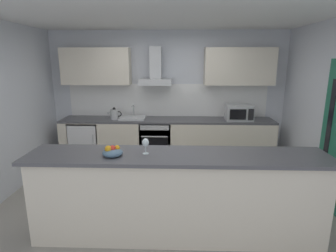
{
  "coord_description": "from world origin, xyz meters",
  "views": [
    {
      "loc": [
        0.2,
        -3.65,
        2.03
      ],
      "look_at": [
        0.06,
        0.38,
        1.05
      ],
      "focal_mm": 29.11,
      "sensor_mm": 36.0,
      "label": 1
    }
  ],
  "objects_px": {
    "fruit_bowl": "(112,152)",
    "sink": "(133,118)",
    "range_hood": "(156,73)",
    "wine_glass": "(146,143)",
    "oven": "(156,141)",
    "kettle": "(114,114)",
    "microwave": "(239,113)",
    "refrigerator": "(87,142)"
  },
  "relations": [
    {
      "from": "microwave",
      "to": "fruit_bowl",
      "type": "xyz_separation_m",
      "value": [
        -1.88,
        -2.4,
        0.01
      ]
    },
    {
      "from": "oven",
      "to": "fruit_bowl",
      "type": "height_order",
      "value": "fruit_bowl"
    },
    {
      "from": "microwave",
      "to": "kettle",
      "type": "bearing_deg",
      "value": -179.86
    },
    {
      "from": "oven",
      "to": "sink",
      "type": "distance_m",
      "value": 0.65
    },
    {
      "from": "microwave",
      "to": "fruit_bowl",
      "type": "distance_m",
      "value": 3.05
    },
    {
      "from": "microwave",
      "to": "sink",
      "type": "height_order",
      "value": "microwave"
    },
    {
      "from": "refrigerator",
      "to": "microwave",
      "type": "xyz_separation_m",
      "value": [
        3.0,
        -0.03,
        0.62
      ]
    },
    {
      "from": "kettle",
      "to": "fruit_bowl",
      "type": "xyz_separation_m",
      "value": [
        0.53,
        -2.4,
        0.06
      ]
    },
    {
      "from": "wine_glass",
      "to": "fruit_bowl",
      "type": "relative_size",
      "value": 0.81
    },
    {
      "from": "kettle",
      "to": "range_hood",
      "type": "height_order",
      "value": "range_hood"
    },
    {
      "from": "refrigerator",
      "to": "wine_glass",
      "type": "height_order",
      "value": "wine_glass"
    },
    {
      "from": "microwave",
      "to": "range_hood",
      "type": "relative_size",
      "value": 0.69
    },
    {
      "from": "refrigerator",
      "to": "kettle",
      "type": "bearing_deg",
      "value": -3.01
    },
    {
      "from": "fruit_bowl",
      "to": "sink",
      "type": "bearing_deg",
      "value": 94.19
    },
    {
      "from": "range_hood",
      "to": "wine_glass",
      "type": "xyz_separation_m",
      "value": [
        0.08,
        -2.48,
        -0.64
      ]
    },
    {
      "from": "wine_glass",
      "to": "fruit_bowl",
      "type": "xyz_separation_m",
      "value": [
        -0.35,
        -0.08,
        -0.08
      ]
    },
    {
      "from": "sink",
      "to": "fruit_bowl",
      "type": "relative_size",
      "value": 2.27
    },
    {
      "from": "kettle",
      "to": "fruit_bowl",
      "type": "bearing_deg",
      "value": -77.59
    },
    {
      "from": "range_hood",
      "to": "wine_glass",
      "type": "bearing_deg",
      "value": -88.23
    },
    {
      "from": "wine_glass",
      "to": "kettle",
      "type": "bearing_deg",
      "value": 110.76
    },
    {
      "from": "oven",
      "to": "range_hood",
      "type": "relative_size",
      "value": 1.11
    },
    {
      "from": "oven",
      "to": "range_hood",
      "type": "distance_m",
      "value": 1.33
    },
    {
      "from": "oven",
      "to": "fruit_bowl",
      "type": "relative_size",
      "value": 3.64
    },
    {
      "from": "sink",
      "to": "refrigerator",
      "type": "bearing_deg",
      "value": -179.16
    },
    {
      "from": "wine_glass",
      "to": "microwave",
      "type": "bearing_deg",
      "value": 56.63
    },
    {
      "from": "range_hood",
      "to": "kettle",
      "type": "bearing_deg",
      "value": -168.5
    },
    {
      "from": "refrigerator",
      "to": "kettle",
      "type": "xyz_separation_m",
      "value": [
        0.59,
        -0.03,
        0.58
      ]
    },
    {
      "from": "oven",
      "to": "fruit_bowl",
      "type": "distance_m",
      "value": 2.52
    },
    {
      "from": "range_hood",
      "to": "fruit_bowl",
      "type": "relative_size",
      "value": 3.27
    },
    {
      "from": "kettle",
      "to": "range_hood",
      "type": "distance_m",
      "value": 1.13
    },
    {
      "from": "sink",
      "to": "oven",
      "type": "bearing_deg",
      "value": -1.39
    },
    {
      "from": "range_hood",
      "to": "wine_glass",
      "type": "distance_m",
      "value": 2.57
    },
    {
      "from": "sink",
      "to": "range_hood",
      "type": "xyz_separation_m",
      "value": [
        0.45,
        0.12,
        0.86
      ]
    },
    {
      "from": "sink",
      "to": "range_hood",
      "type": "bearing_deg",
      "value": 14.64
    },
    {
      "from": "oven",
      "to": "kettle",
      "type": "xyz_separation_m",
      "value": [
        -0.8,
        -0.03,
        0.55
      ]
    },
    {
      "from": "oven",
      "to": "microwave",
      "type": "distance_m",
      "value": 1.71
    },
    {
      "from": "kettle",
      "to": "fruit_bowl",
      "type": "distance_m",
      "value": 2.46
    },
    {
      "from": "oven",
      "to": "wine_glass",
      "type": "relative_size",
      "value": 4.5
    },
    {
      "from": "sink",
      "to": "wine_glass",
      "type": "xyz_separation_m",
      "value": [
        0.53,
        -2.36,
        0.21
      ]
    },
    {
      "from": "microwave",
      "to": "kettle",
      "type": "height_order",
      "value": "microwave"
    },
    {
      "from": "sink",
      "to": "wine_glass",
      "type": "distance_m",
      "value": 2.43
    },
    {
      "from": "oven",
      "to": "kettle",
      "type": "relative_size",
      "value": 2.77
    }
  ]
}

